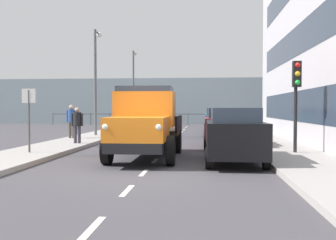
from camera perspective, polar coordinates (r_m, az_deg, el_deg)
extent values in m
plane|color=#423F44|center=(20.07, 0.76, -3.15)|extent=(80.00, 80.00, 0.00)
cube|color=#9E9993|center=(20.23, 14.02, -2.94)|extent=(2.37, 38.89, 0.15)
cube|color=#9E9993|center=(20.95, -12.03, -2.77)|extent=(2.37, 38.89, 0.15)
cube|color=silver|center=(5.84, -11.03, -15.27)|extent=(0.12, 1.10, 0.01)
cube|color=silver|center=(8.19, -6.03, -10.28)|extent=(0.12, 1.10, 0.01)
cube|color=silver|center=(10.37, -3.57, -7.72)|extent=(0.12, 1.10, 0.01)
cube|color=silver|center=(12.63, -1.95, -6.02)|extent=(0.12, 1.10, 0.01)
cube|color=silver|center=(15.12, -0.73, -4.73)|extent=(0.12, 1.10, 0.01)
cube|color=silver|center=(17.68, 0.15, -3.79)|extent=(0.12, 1.10, 0.01)
cube|color=silver|center=(19.98, 0.74, -3.16)|extent=(0.12, 1.10, 0.01)
cube|color=silver|center=(22.64, 1.28, -2.58)|extent=(0.12, 1.10, 0.01)
cube|color=silver|center=(25.38, 1.72, -2.11)|extent=(0.12, 1.10, 0.01)
cube|color=silver|center=(28.12, 2.07, -1.74)|extent=(0.12, 1.10, 0.01)
cube|color=silver|center=(30.97, 2.37, -1.42)|extent=(0.12, 1.10, 0.01)
cube|color=silver|center=(33.74, 2.61, -1.16)|extent=(0.12, 1.10, 0.01)
cube|color=silver|center=(36.37, 2.80, -0.95)|extent=(0.12, 1.10, 0.01)
cube|color=#2D3847|center=(16.61, 20.27, 1.95)|extent=(0.08, 21.61, 1.40)
cube|color=#2D3847|center=(16.89, 20.38, 12.18)|extent=(0.08, 21.61, 1.40)
cube|color=#84939E|center=(42.41, 3.16, 2.81)|extent=(80.00, 0.80, 5.00)
cylinder|color=#4C5156|center=(40.73, 23.05, 0.04)|extent=(0.08, 0.08, 1.20)
cylinder|color=#4C5156|center=(40.17, 20.33, 0.05)|extent=(0.08, 0.08, 1.20)
cylinder|color=#4C5156|center=(39.69, 17.54, 0.06)|extent=(0.08, 0.08, 1.20)
cylinder|color=#4C5156|center=(39.32, 14.69, 0.07)|extent=(0.08, 0.08, 1.20)
cylinder|color=#4C5156|center=(39.04, 11.79, 0.08)|extent=(0.08, 0.08, 1.20)
cylinder|color=#4C5156|center=(38.87, 8.86, 0.08)|extent=(0.08, 0.08, 1.20)
cylinder|color=#4C5156|center=(38.79, 5.91, 0.09)|extent=(0.08, 0.08, 1.20)
cylinder|color=#4C5156|center=(38.82, 2.96, 0.10)|extent=(0.08, 0.08, 1.20)
cylinder|color=#4C5156|center=(38.96, 0.02, 0.11)|extent=(0.08, 0.08, 1.20)
cylinder|color=#4C5156|center=(39.19, -2.89, 0.12)|extent=(0.08, 0.08, 1.20)
cylinder|color=#4C5156|center=(39.52, -5.76, 0.12)|extent=(0.08, 0.08, 1.20)
cylinder|color=#4C5156|center=(39.96, -8.58, 0.13)|extent=(0.08, 0.08, 1.20)
cylinder|color=#4C5156|center=(40.48, -11.33, 0.14)|extent=(0.08, 0.08, 1.20)
cylinder|color=#4C5156|center=(41.10, -14.00, 0.14)|extent=(0.08, 0.08, 1.20)
cylinder|color=#4C5156|center=(41.80, -16.59, 0.15)|extent=(0.08, 0.08, 1.20)
cube|color=#4C5156|center=(38.81, 2.96, 0.87)|extent=(28.00, 0.08, 0.08)
cube|color=black|center=(13.32, -3.13, -3.04)|extent=(1.64, 5.60, 0.30)
cube|color=orange|center=(11.47, -4.49, -1.31)|extent=(1.72, 1.90, 0.70)
cube|color=silver|center=(10.59, -5.32, -1.72)|extent=(1.16, 0.08, 0.56)
sphere|color=white|center=(10.47, -1.36, -1.04)|extent=(0.20, 0.20, 0.20)
sphere|color=white|center=(10.74, -9.17, -1.00)|extent=(0.20, 0.20, 0.20)
cube|color=orange|center=(12.94, -3.36, 1.59)|extent=(1.93, 1.34, 1.15)
cube|color=#2D3847|center=(12.95, -3.36, 3.69)|extent=(1.78, 1.23, 0.56)
cube|color=#2D2319|center=(14.63, -2.36, -1.70)|extent=(2.10, 2.80, 0.16)
cube|color=black|center=(14.52, 1.58, -0.47)|extent=(0.08, 2.80, 0.56)
cube|color=black|center=(14.79, -6.24, -0.44)|extent=(0.08, 2.80, 0.56)
cylinder|color=black|center=(11.56, 0.40, -4.51)|extent=(0.24, 0.90, 0.90)
cylinder|color=black|center=(11.88, -8.95, -4.36)|extent=(0.24, 0.90, 0.90)
cylinder|color=black|center=(14.76, 1.46, -3.15)|extent=(0.24, 0.90, 0.90)
cylinder|color=black|center=(15.01, -5.92, -3.08)|extent=(0.24, 0.90, 0.90)
cube|color=black|center=(12.19, 9.68, -2.56)|extent=(1.68, 3.89, 1.00)
cube|color=#2D3847|center=(11.96, 9.77, 0.76)|extent=(1.38, 2.14, 0.42)
cylinder|color=black|center=(13.40, 5.86, -4.30)|extent=(0.18, 0.60, 0.60)
cylinder|color=black|center=(13.51, 12.66, -4.29)|extent=(0.18, 0.60, 0.60)
cylinder|color=black|center=(11.01, 5.98, -5.62)|extent=(0.18, 0.60, 0.60)
cylinder|color=black|center=(11.14, 14.26, -5.58)|extent=(0.18, 0.60, 0.60)
cube|color=maroon|center=(17.20, 8.40, -1.31)|extent=(1.77, 3.92, 1.00)
cube|color=#2D3847|center=(16.97, 8.45, 1.05)|extent=(1.45, 2.15, 0.42)
cylinder|color=black|center=(18.41, 5.57, -2.66)|extent=(0.18, 0.60, 0.60)
cylinder|color=black|center=(18.50, 10.80, -2.66)|extent=(0.18, 0.60, 0.60)
cylinder|color=black|center=(15.99, 5.61, -3.32)|extent=(0.18, 0.60, 0.60)
cylinder|color=black|center=(16.09, 11.63, -3.32)|extent=(0.18, 0.60, 0.60)
cube|color=navy|center=(22.24, 7.69, -0.62)|extent=(1.72, 4.33, 1.00)
cube|color=#2D3847|center=(22.02, 7.72, 1.21)|extent=(1.41, 2.38, 0.42)
cylinder|color=black|center=(23.59, 5.56, -1.69)|extent=(0.18, 0.60, 0.60)
cylinder|color=black|center=(23.65, 9.54, -1.70)|extent=(0.18, 0.60, 0.60)
cylinder|color=black|center=(20.90, 5.60, -2.13)|extent=(0.18, 0.60, 0.60)
cylinder|color=black|center=(20.98, 10.08, -2.14)|extent=(0.18, 0.60, 0.60)
cube|color=#1E6670|center=(28.32, 7.18, -0.11)|extent=(1.74, 4.26, 1.00)
cube|color=#2D3847|center=(28.10, 7.20, 1.32)|extent=(1.43, 2.35, 0.42)
cylinder|color=black|center=(29.64, 5.50, -0.99)|extent=(0.18, 0.60, 0.60)
cylinder|color=black|center=(29.70, 8.69, -1.00)|extent=(0.18, 0.60, 0.60)
cylinder|color=black|center=(27.00, 5.52, -1.26)|extent=(0.18, 0.60, 0.60)
cylinder|color=black|center=(27.06, 9.02, -1.27)|extent=(0.18, 0.60, 0.60)
cube|color=#B7BABF|center=(24.44, -4.35, -0.40)|extent=(1.79, 4.53, 1.00)
cube|color=#2D3847|center=(24.62, -4.27, 1.27)|extent=(1.46, 2.49, 0.42)
cylinder|color=black|center=(22.94, -2.84, -1.78)|extent=(0.18, 0.60, 0.60)
cylinder|color=black|center=(23.24, -6.99, -1.75)|extent=(0.18, 0.60, 0.60)
cylinder|color=black|center=(25.72, -1.96, -1.40)|extent=(0.18, 0.60, 0.60)
cylinder|color=black|center=(25.99, -5.67, -1.38)|extent=(0.18, 0.60, 0.60)
cylinder|color=#383342|center=(17.72, -12.93, -2.10)|extent=(0.14, 0.14, 0.77)
cylinder|color=#383342|center=(17.77, -13.48, -2.09)|extent=(0.14, 0.14, 0.77)
cylinder|color=black|center=(17.71, -13.22, 0.14)|extent=(0.34, 0.34, 0.61)
cylinder|color=black|center=(17.65, -12.55, 0.04)|extent=(0.09, 0.09, 0.56)
cylinder|color=black|center=(17.78, -13.90, 0.04)|extent=(0.09, 0.09, 0.56)
sphere|color=tan|center=(17.71, -13.23, 1.47)|extent=(0.21, 0.21, 0.21)
cylinder|color=#4C473D|center=(20.84, -13.78, -1.44)|extent=(0.14, 0.14, 0.84)
cylinder|color=#4C473D|center=(20.90, -14.24, -1.44)|extent=(0.14, 0.14, 0.84)
cylinder|color=#2D4C8C|center=(20.84, -14.03, 0.62)|extent=(0.34, 0.34, 0.66)
cylinder|color=#2D4C8C|center=(20.77, -13.45, 0.53)|extent=(0.09, 0.09, 0.61)
cylinder|color=#2D4C8C|center=(20.92, -14.59, 0.53)|extent=(0.09, 0.09, 0.61)
sphere|color=tan|center=(20.84, -14.04, 1.85)|extent=(0.23, 0.23, 0.23)
cylinder|color=black|center=(14.39, 18.25, 1.82)|extent=(0.12, 0.12, 3.20)
cube|color=black|center=(14.30, 18.42, 6.43)|extent=(0.28, 0.24, 0.90)
sphere|color=red|center=(14.21, 18.54, 7.67)|extent=(0.18, 0.18, 0.18)
sphere|color=orange|center=(14.18, 18.53, 6.47)|extent=(0.18, 0.18, 0.18)
sphere|color=green|center=(14.16, 18.52, 5.26)|extent=(0.18, 0.18, 0.18)
cylinder|color=#59595B|center=(23.00, -10.65, 5.46)|extent=(0.16, 0.16, 6.13)
cylinder|color=#59595B|center=(23.81, -10.38, 12.53)|extent=(0.10, 0.90, 0.10)
sphere|color=silver|center=(24.22, -10.09, 12.23)|extent=(0.32, 0.32, 0.32)
cylinder|color=#59595B|center=(33.67, -5.12, 4.63)|extent=(0.16, 0.16, 6.53)
cylinder|color=#59595B|center=(34.42, -5.00, 9.86)|extent=(0.10, 0.90, 0.10)
sphere|color=silver|center=(34.85, -4.86, 9.68)|extent=(0.32, 0.32, 0.32)
cylinder|color=#4C4C4C|center=(14.51, -19.77, -0.17)|extent=(0.07, 0.07, 2.20)
cube|color=silver|center=(14.51, -19.80, 3.38)|extent=(0.50, 0.04, 0.50)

